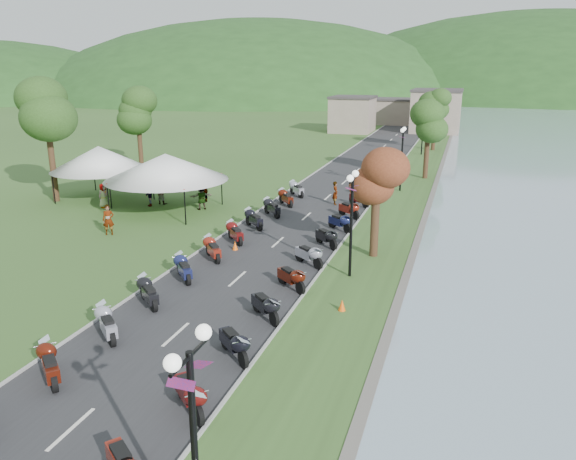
% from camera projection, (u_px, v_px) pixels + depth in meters
% --- Properties ---
extents(road, '(7.00, 120.00, 0.02)m').
position_uv_depth(road, '(344.00, 182.00, 48.54)').
color(road, '#2D2D30').
rests_on(road, ground).
extents(hills_backdrop, '(360.00, 120.00, 76.00)m').
position_uv_depth(hills_backdrop, '(442.00, 94.00, 194.77)').
color(hills_backdrop, '#285621').
rests_on(hills_backdrop, ground).
extents(far_building, '(18.00, 16.00, 5.00)m').
position_uv_depth(far_building, '(392.00, 112.00, 89.55)').
color(far_building, gray).
rests_on(far_building, ground).
extents(moto_row_left, '(2.60, 42.34, 1.10)m').
position_uv_depth(moto_row_left, '(168.00, 280.00, 24.95)').
color(moto_row_left, '#331411').
rests_on(moto_row_left, ground).
extents(moto_row_right, '(2.60, 38.39, 1.10)m').
position_uv_depth(moto_row_right, '(318.00, 245.00, 29.80)').
color(moto_row_right, '#331411').
rests_on(moto_row_right, ground).
extents(streetlamp_near, '(1.40, 1.40, 5.00)m').
position_uv_depth(streetlamp_near, '(195.00, 459.00, 10.76)').
color(streetlamp_near, black).
rests_on(streetlamp_near, ground).
extents(vendor_tent_main, '(5.63, 5.63, 4.00)m').
position_uv_depth(vendor_tent_main, '(167.00, 183.00, 38.51)').
color(vendor_tent_main, white).
rests_on(vendor_tent_main, ground).
extents(vendor_tent_side, '(4.80, 4.80, 4.00)m').
position_uv_depth(vendor_tent_side, '(101.00, 173.00, 42.03)').
color(vendor_tent_side, white).
rests_on(vendor_tent_side, ground).
extents(tree_park_left, '(3.89, 3.89, 10.79)m').
position_uv_depth(tree_park_left, '(48.00, 128.00, 40.36)').
color(tree_park_left, '#31591F').
rests_on(tree_park_left, ground).
extents(tree_lakeside, '(2.45, 2.45, 6.82)m').
position_uv_depth(tree_lakeside, '(376.00, 193.00, 28.88)').
color(tree_lakeside, '#31591F').
rests_on(tree_lakeside, ground).
extents(pedestrian_a, '(0.82, 0.76, 1.83)m').
position_uv_depth(pedestrian_a, '(110.00, 235.00, 33.61)').
color(pedestrian_a, slate).
rests_on(pedestrian_a, ground).
extents(pedestrian_b, '(0.87, 0.51, 1.74)m').
position_uv_depth(pedestrian_b, '(162.00, 204.00, 41.03)').
color(pedestrian_b, slate).
rests_on(pedestrian_b, ground).
extents(pedestrian_c, '(1.20, 1.20, 1.85)m').
position_uv_depth(pedestrian_c, '(150.00, 206.00, 40.36)').
color(pedestrian_c, slate).
rests_on(pedestrian_c, ground).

